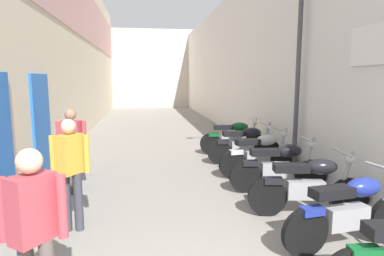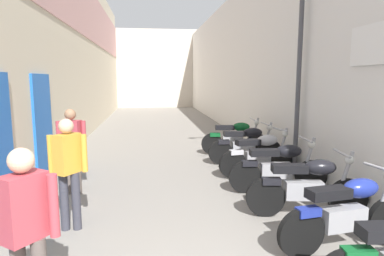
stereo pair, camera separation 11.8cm
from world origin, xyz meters
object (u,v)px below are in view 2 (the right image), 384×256
object	(u,v)px
pedestrian_further_down	(72,145)
umbrella_leaning	(10,195)
motorcycle_second	(347,211)
pedestrian_by_doorway	(26,228)
motorcycle_seventh	(235,137)
motorcycle_fifth	(260,153)
motorcycle_sixth	(246,144)
motorcycle_fourth	(279,166)
pedestrian_mid_alley	(68,166)
street_lamp	(296,46)
motorcycle_third	(308,185)

from	to	relation	value
pedestrian_further_down	umbrella_leaning	world-z (taller)	pedestrian_further_down
motorcycle_second	pedestrian_by_doorway	bearing A→B (deg)	-165.09
motorcycle_seventh	motorcycle_second	bearing A→B (deg)	-90.00
pedestrian_further_down	motorcycle_fifth	bearing A→B (deg)	9.71
motorcycle_sixth	motorcycle_fourth	bearing A→B (deg)	-90.00
motorcycle_fourth	pedestrian_mid_alley	world-z (taller)	pedestrian_mid_alley
motorcycle_fourth	motorcycle_sixth	xyz separation A→B (m)	(0.00, 2.13, 0.00)
motorcycle_second	motorcycle_sixth	xyz separation A→B (m)	(0.00, 4.27, 0.00)
motorcycle_second	street_lamp	distance (m)	3.97
motorcycle_second	motorcycle_fourth	size ratio (longest dim) A/B	1.00
motorcycle_fifth	motorcycle_sixth	world-z (taller)	same
street_lamp	motorcycle_fifth	bearing A→B (deg)	177.33
motorcycle_seventh	pedestrian_by_doorway	xyz separation A→B (m)	(-3.37, -6.21, 0.42)
motorcycle_sixth	pedestrian_by_doorway	bearing A→B (deg)	-123.08
pedestrian_further_down	pedestrian_by_doorway	bearing A→B (deg)	-83.39
motorcycle_sixth	street_lamp	bearing A→B (deg)	-57.33
motorcycle_fourth	umbrella_leaning	xyz separation A→B (m)	(-4.10, -1.51, 0.18)
motorcycle_sixth	pedestrian_mid_alley	world-z (taller)	pedestrian_mid_alley
motorcycle_third	pedestrian_by_doorway	size ratio (longest dim) A/B	1.17
motorcycle_third	street_lamp	xyz separation A→B (m)	(0.70, 2.16, 2.27)
motorcycle_fourth	pedestrian_further_down	xyz separation A→B (m)	(-3.77, 0.43, 0.42)
pedestrian_further_down	pedestrian_mid_alley	bearing A→B (deg)	-79.41
motorcycle_fourth	motorcycle_fifth	distance (m)	1.07
motorcycle_second	pedestrian_mid_alley	xyz separation A→B (m)	(-3.48, 1.03, 0.42)
pedestrian_mid_alley	pedestrian_further_down	size ratio (longest dim) A/B	1.00
motorcycle_fourth	motorcycle_sixth	bearing A→B (deg)	90.00
pedestrian_by_doorway	street_lamp	size ratio (longest dim) A/B	0.33
motorcycle_third	motorcycle_fifth	distance (m)	2.19
motorcycle_third	pedestrian_mid_alley	bearing A→B (deg)	179.73
motorcycle_third	pedestrian_mid_alley	xyz separation A→B (m)	(-3.48, 0.02, 0.42)
pedestrian_mid_alley	street_lamp	xyz separation A→B (m)	(4.18, 2.14, 1.85)
motorcycle_seventh	umbrella_leaning	size ratio (longest dim) A/B	1.91
motorcycle_second	pedestrian_by_doorway	size ratio (longest dim) A/B	1.17
motorcycle_second	pedestrian_further_down	bearing A→B (deg)	145.74
motorcycle_sixth	motorcycle_seventh	bearing A→B (deg)	90.00
pedestrian_by_doorway	umbrella_leaning	xyz separation A→B (m)	(-0.73, 1.52, -0.24)
pedestrian_by_doorway	motorcycle_sixth	bearing A→B (deg)	56.92
street_lamp	umbrella_leaning	bearing A→B (deg)	-152.01
motorcycle_fourth	pedestrian_by_doorway	world-z (taller)	pedestrian_by_doorway
motorcycle_third	pedestrian_mid_alley	size ratio (longest dim) A/B	1.17
motorcycle_second	pedestrian_by_doorway	world-z (taller)	pedestrian_by_doorway
motorcycle_third	umbrella_leaning	bearing A→B (deg)	-174.56
motorcycle_seventh	motorcycle_fifth	bearing A→B (deg)	-90.00
motorcycle_sixth	motorcycle_fifth	bearing A→B (deg)	-90.01
umbrella_leaning	motorcycle_fifth	bearing A→B (deg)	32.22
motorcycle_fifth	pedestrian_mid_alley	distance (m)	4.13
motorcycle_fourth	motorcycle_seventh	xyz separation A→B (m)	(-0.00, 3.17, 0.00)
motorcycle_second	motorcycle_fourth	distance (m)	2.14
motorcycle_sixth	umbrella_leaning	size ratio (longest dim) A/B	1.92
motorcycle_fourth	pedestrian_by_doorway	bearing A→B (deg)	-137.96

